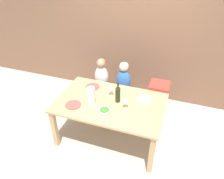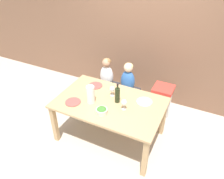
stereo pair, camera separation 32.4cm
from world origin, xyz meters
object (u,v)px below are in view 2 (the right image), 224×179
(person_child_left, at_px, (107,72))
(wine_glass_far, at_px, (112,89))
(chair_right_highchair, at_px, (162,95))
(wine_bottle, at_px, (117,95))
(wine_glass_near, at_px, (124,103))
(dinner_plate_back_right, at_px, (144,102))
(salad_bowl_large, at_px, (102,110))
(chair_far_center, at_px, (127,94))
(dinner_plate_back_left, at_px, (95,86))
(dinner_plate_front_left, at_px, (73,102))
(person_child_center, at_px, (128,78))
(paper_towel_roll, at_px, (91,94))
(chair_far_left, at_px, (107,88))

(person_child_left, relative_size, wine_glass_far, 3.30)
(chair_right_highchair, bearing_deg, wine_bottle, -127.16)
(wine_glass_near, relative_size, dinner_plate_back_right, 0.72)
(chair_right_highchair, relative_size, salad_bowl_large, 4.45)
(wine_bottle, height_order, salad_bowl_large, wine_bottle)
(chair_far_center, height_order, person_child_left, person_child_left)
(wine_bottle, relative_size, wine_glass_near, 1.85)
(dinner_plate_back_left, bearing_deg, dinner_plate_front_left, -97.97)
(person_child_center, bearing_deg, wine_glass_near, -71.26)
(wine_glass_near, bearing_deg, dinner_plate_back_right, 54.30)
(wine_bottle, bearing_deg, wine_glass_far, 141.27)
(wine_bottle, xyz_separation_m, dinner_plate_front_left, (-0.59, -0.31, -0.12))
(dinner_plate_back_left, distance_m, dinner_plate_back_right, 0.89)
(person_child_left, distance_m, dinner_plate_back_right, 1.05)
(chair_far_center, bearing_deg, paper_towel_roll, -105.10)
(wine_bottle, xyz_separation_m, wine_glass_near, (0.16, -0.12, -0.01))
(person_child_left, xyz_separation_m, wine_glass_near, (0.70, -0.82, 0.10))
(chair_far_left, bearing_deg, dinner_plate_front_left, -92.93)
(wine_glass_near, bearing_deg, chair_far_center, 108.77)
(chair_right_highchair, bearing_deg, wine_glass_near, -114.24)
(chair_right_highchair, distance_m, dinner_plate_back_left, 1.15)
(wine_bottle, xyz_separation_m, dinner_plate_back_right, (0.37, 0.17, -0.12))
(dinner_plate_front_left, bearing_deg, wine_bottle, 27.60)
(chair_far_center, bearing_deg, wine_glass_far, -92.25)
(chair_right_highchair, bearing_deg, dinner_plate_front_left, -138.06)
(chair_right_highchair, bearing_deg, salad_bowl_large, -120.73)
(paper_towel_roll, relative_size, wine_glass_near, 1.61)
(chair_far_left, bearing_deg, person_child_left, 90.00)
(person_child_left, height_order, paper_towel_roll, person_child_left)
(wine_bottle, xyz_separation_m, paper_towel_roll, (-0.35, -0.18, 0.01))
(chair_far_left, relative_size, chair_far_center, 1.00)
(wine_glass_far, bearing_deg, wine_bottle, -38.73)
(wine_glass_near, xyz_separation_m, wine_glass_far, (-0.30, 0.23, 0.00))
(chair_right_highchair, bearing_deg, dinner_plate_back_left, -156.16)
(person_child_left, bearing_deg, wine_glass_far, -55.66)
(salad_bowl_large, bearing_deg, person_child_left, 113.78)
(paper_towel_roll, height_order, salad_bowl_large, paper_towel_roll)
(wine_glass_far, bearing_deg, dinner_plate_back_right, 6.68)
(salad_bowl_large, bearing_deg, person_child_center, 91.80)
(dinner_plate_back_left, relative_size, dinner_plate_back_right, 1.00)
(wine_bottle, relative_size, salad_bowl_large, 1.94)
(chair_far_left, height_order, chair_far_center, same)
(chair_far_center, relative_size, wine_bottle, 1.46)
(chair_far_center, xyz_separation_m, dinner_plate_back_right, (0.49, -0.52, 0.34))
(wine_glass_far, bearing_deg, dinner_plate_back_left, 161.84)
(salad_bowl_large, xyz_separation_m, dinner_plate_back_right, (0.46, 0.51, -0.04))
(chair_far_left, relative_size, wine_bottle, 1.46)
(person_child_left, bearing_deg, dinner_plate_back_right, -29.96)
(chair_far_left, distance_m, salad_bowl_large, 1.19)
(person_child_left, xyz_separation_m, salad_bowl_large, (0.45, -1.03, 0.03))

